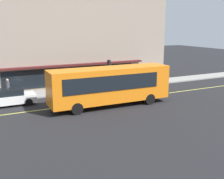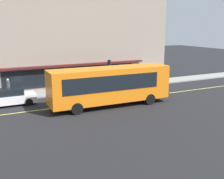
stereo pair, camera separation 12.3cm
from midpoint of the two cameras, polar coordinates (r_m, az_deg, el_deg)
ground at (r=26.32m, az=-2.66°, el=-2.63°), size 120.00×120.00×0.00m
sidewalk at (r=31.12m, az=-6.68°, el=-0.10°), size 80.00×2.57×0.15m
lane_centre_stripe at (r=26.32m, az=-2.66°, el=-2.62°), size 36.00×0.16×0.01m
storefront_building at (r=36.17m, az=-11.15°, el=13.08°), size 25.56×10.58×14.57m
bus at (r=24.64m, az=-0.45°, el=1.06°), size 11.17×2.77×3.50m
traffic_light at (r=31.29m, az=-0.72°, el=4.64°), size 0.30×0.52×3.20m
car_white at (r=26.77m, az=-20.35°, el=-1.53°), size 4.30×1.86×1.52m
pedestrian_mid_block at (r=29.19m, az=-20.86°, el=0.68°), size 0.34×0.34×1.87m
pedestrian_waiting at (r=30.80m, az=-11.50°, el=1.65°), size 0.34×0.34×1.69m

